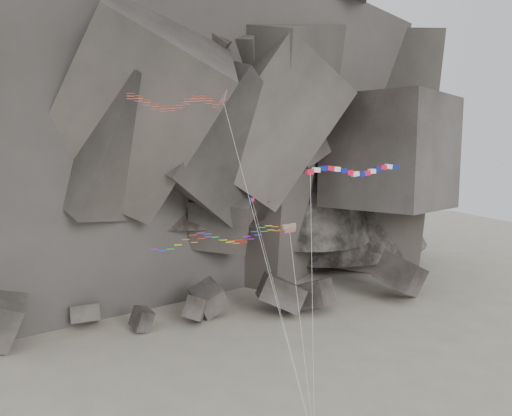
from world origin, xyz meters
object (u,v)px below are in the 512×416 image
object	(u,v)px
banner_kite	(354,171)
pennant_kite	(266,256)
delta_kite	(172,101)
parafoil_kite	(218,237)

from	to	relation	value
banner_kite	pennant_kite	xyz separation A→B (m)	(-8.68, 1.91, -8.54)
delta_kite	banner_kite	distance (m)	19.29
parafoil_kite	pennant_kite	bearing A→B (deg)	8.01
banner_kite	delta_kite	bearing A→B (deg)	158.91
banner_kite	parafoil_kite	bearing A→B (deg)	168.06
parafoil_kite	pennant_kite	world-z (taller)	pennant_kite
delta_kite	pennant_kite	world-z (taller)	delta_kite
delta_kite	parafoil_kite	xyz separation A→B (m)	(3.64, -3.24, -13.05)
delta_kite	banner_kite	world-z (taller)	delta_kite
banner_kite	pennant_kite	world-z (taller)	banner_kite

